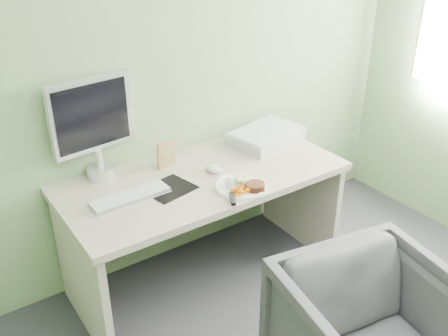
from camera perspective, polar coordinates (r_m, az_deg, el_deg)
wall_back at (r=2.88m, az=-6.70°, el=13.11°), size 3.50×0.00×3.50m
desk at (r=2.90m, az=-2.29°, el=-3.97°), size 1.60×0.75×0.73m
plate at (r=2.67m, az=1.92°, el=-2.12°), size 0.28×0.28×0.01m
steak at (r=2.63m, az=3.59°, el=-2.11°), size 0.12×0.12×0.03m
potato_pile at (r=2.67m, az=2.21°, el=-1.22°), size 0.13×0.12×0.06m
carrot_heap at (r=2.59m, az=1.85°, el=-2.44°), size 0.08×0.08×0.04m
steak_knife at (r=2.56m, az=0.89°, el=-3.05°), size 0.16×0.25×0.02m
mousepad at (r=2.68m, az=-6.31°, el=-2.34°), size 0.29×0.26×0.00m
keyboard at (r=2.61m, az=-10.67°, el=-3.21°), size 0.41×0.13×0.02m
computer_mouse at (r=2.82m, az=-1.24°, el=-0.10°), size 0.09×0.13×0.04m
photo_frame at (r=2.87m, az=-6.56°, el=1.55°), size 0.13×0.04×0.16m
eyedrop_bottle at (r=2.99m, az=-7.26°, el=1.56°), size 0.02×0.02×0.07m
scanner at (r=3.20m, az=4.75°, el=3.62°), size 0.51×0.39×0.07m
monitor at (r=2.74m, az=-14.73°, el=4.95°), size 0.47×0.15×0.56m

